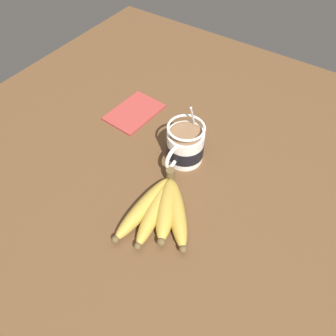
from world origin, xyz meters
The scene contains 4 objects.
table centered at (0.00, 0.00, 1.73)cm, with size 132.34×132.34×3.46cm.
coffee_mug centered at (-8.10, -2.65, 7.87)cm, with size 14.64×9.08×14.99cm.
banana_bunch centered at (8.55, 1.68, 5.30)cm, with size 21.36×15.44×4.29cm.
napkin centered at (-14.55, -23.32, 3.76)cm, with size 16.02×11.73×0.60cm.
Camera 1 is at (38.83, 24.14, 64.65)cm, focal length 35.00 mm.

